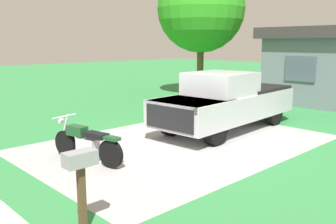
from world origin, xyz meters
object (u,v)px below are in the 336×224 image
motorcycle (86,142)px  shade_tree (201,9)px  mailbox (81,170)px  pickup_truck (228,101)px

motorcycle → shade_tree: shade_tree is taller
motorcycle → mailbox: 3.44m
motorcycle → pickup_truck: bearing=87.2°
mailbox → motorcycle: bearing=147.6°
pickup_truck → mailbox: 7.44m
motorcycle → shade_tree: size_ratio=0.32×
shade_tree → pickup_truck: bearing=-42.3°
shade_tree → motorcycle: bearing=-61.3°
mailbox → shade_tree: (-8.75, 12.54, 3.61)m
motorcycle → pickup_truck: 5.18m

